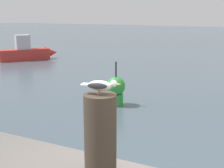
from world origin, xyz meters
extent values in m
cylinder|color=#382D23|center=(-0.56, -0.40, 1.57)|extent=(0.32, 0.32, 0.83)
cylinder|color=tan|center=(-0.57, -0.42, 2.00)|extent=(0.01, 0.01, 0.04)
cylinder|color=tan|center=(-0.58, -0.38, 2.00)|extent=(0.01, 0.01, 0.04)
ellipsoid|color=silver|center=(-0.56, -0.40, 2.07)|extent=(0.24, 0.14, 0.10)
sphere|color=silver|center=(-0.44, -0.37, 2.10)|extent=(0.06, 0.06, 0.06)
cone|color=yellow|center=(-0.38, -0.35, 2.10)|extent=(0.05, 0.03, 0.02)
cube|color=silver|center=(-0.71, -0.43, 2.08)|extent=(0.09, 0.09, 0.01)
ellipsoid|color=#292929|center=(-0.56, -0.46, 2.08)|extent=(0.19, 0.08, 0.06)
ellipsoid|color=#292929|center=(-0.59, -0.35, 2.08)|extent=(0.19, 0.08, 0.06)
cube|color=#B72D28|center=(-12.01, 11.03, 0.32)|extent=(2.30, 2.74, 0.64)
cone|color=#B72D28|center=(-11.06, 12.33, 0.35)|extent=(1.00, 1.00, 0.71)
cube|color=#B2B2B7|center=(-12.05, 10.99, 1.05)|extent=(0.97, 1.00, 0.82)
cylinder|color=green|center=(-3.21, 5.28, 0.17)|extent=(0.44, 0.44, 0.35)
sphere|color=green|center=(-3.21, 5.28, 0.59)|extent=(0.56, 0.56, 0.56)
cylinder|color=#2D2D2D|center=(-3.21, 5.28, 1.08)|extent=(0.05, 0.05, 0.50)
camera|label=1|loc=(0.85, -2.91, 2.75)|focal=50.65mm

